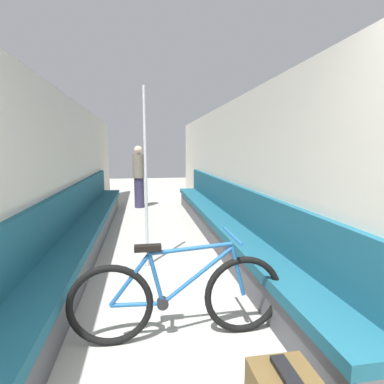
# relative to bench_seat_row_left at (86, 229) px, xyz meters

# --- Properties ---
(wall_left) EXTENTS (0.10, 10.96, 2.25)m
(wall_left) POSITION_rel_bench_seat_row_left_xyz_m (-0.24, -0.13, 0.82)
(wall_left) COLOR beige
(wall_left) RESTS_ON ground
(wall_right) EXTENTS (0.10, 10.96, 2.25)m
(wall_right) POSITION_rel_bench_seat_row_left_xyz_m (2.34, -0.13, 0.82)
(wall_right) COLOR beige
(wall_right) RESTS_ON ground
(bench_seat_row_left) EXTENTS (0.45, 6.75, 0.95)m
(bench_seat_row_left) POSITION_rel_bench_seat_row_left_xyz_m (0.00, 0.00, 0.00)
(bench_seat_row_left) COLOR #4C4C51
(bench_seat_row_left) RESTS_ON ground
(bench_seat_row_right) EXTENTS (0.45, 6.75, 0.95)m
(bench_seat_row_right) POSITION_rel_bench_seat_row_left_xyz_m (2.10, 0.00, 0.00)
(bench_seat_row_right) COLOR #4C4C51
(bench_seat_row_right) RESTS_ON ground
(bicycle) EXTENTS (1.68, 0.46, 0.83)m
(bicycle) POSITION_rel_bench_seat_row_left_xyz_m (1.12, -2.39, 0.04)
(bicycle) COLOR black
(bicycle) RESTS_ON ground
(grab_pole_near) EXTENTS (0.08, 0.08, 2.23)m
(grab_pole_near) POSITION_rel_bench_seat_row_left_xyz_m (0.90, -0.83, 0.79)
(grab_pole_near) COLOR gray
(grab_pole_near) RESTS_ON ground
(passenger_standing) EXTENTS (0.30, 0.30, 1.57)m
(passenger_standing) POSITION_rel_bench_seat_row_left_xyz_m (0.77, 3.12, 0.50)
(passenger_standing) COLOR #332D4C
(passenger_standing) RESTS_ON ground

